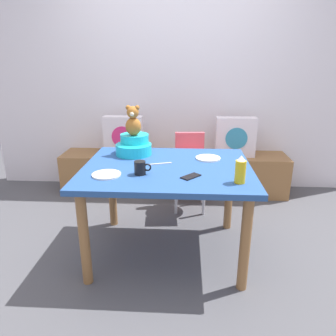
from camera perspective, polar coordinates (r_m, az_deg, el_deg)
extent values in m
plane|color=#4C4C51|center=(2.69, -0.13, -14.74)|extent=(8.00, 8.00, 0.00)
cube|color=silver|center=(3.77, 1.30, 16.03)|extent=(4.40, 0.10, 2.60)
cube|color=olive|center=(3.72, 1.03, -0.90)|extent=(2.60, 0.44, 0.46)
cube|color=silver|center=(3.64, -8.08, 5.86)|extent=(0.44, 0.14, 0.44)
cylinder|color=#E02D72|center=(3.57, -8.30, 5.59)|extent=(0.24, 0.01, 0.24)
cube|color=silver|center=(3.61, 12.14, 5.52)|extent=(0.44, 0.14, 0.44)
cylinder|color=teal|center=(3.54, 12.31, 5.24)|extent=(0.24, 0.01, 0.24)
cube|color=#37707B|center=(3.63, 3.45, 2.97)|extent=(0.20, 0.14, 0.07)
cube|color=#264C8C|center=(2.37, -0.14, -0.10)|extent=(1.26, 1.02, 0.04)
cylinder|color=olive|center=(2.25, -14.97, -12.31)|extent=(0.07, 0.07, 0.70)
cylinder|color=olive|center=(2.18, 13.82, -13.23)|extent=(0.07, 0.07, 0.70)
cylinder|color=olive|center=(2.97, -10.11, -4.02)|extent=(0.07, 0.07, 0.70)
cylinder|color=olive|center=(2.92, 11.03, -4.49)|extent=(0.07, 0.07, 0.70)
cylinder|color=#D84C59|center=(3.20, 4.11, 1.01)|extent=(0.34, 0.34, 0.10)
cube|color=#D84C59|center=(3.29, 3.94, 4.42)|extent=(0.30, 0.08, 0.24)
cube|color=white|center=(3.01, 4.46, 1.13)|extent=(0.32, 0.22, 0.02)
cylinder|color=silver|center=(3.17, 1.48, -4.55)|extent=(0.03, 0.03, 0.46)
cylinder|color=silver|center=(3.17, 6.55, -4.64)|extent=(0.03, 0.03, 0.46)
cylinder|color=silver|center=(3.43, 1.63, -2.68)|extent=(0.03, 0.03, 0.46)
cylinder|color=silver|center=(3.43, 6.32, -2.77)|extent=(0.03, 0.03, 0.46)
cylinder|color=#1BBED0|center=(2.66, -6.24, 3.40)|extent=(0.30, 0.30, 0.09)
cylinder|color=#1BBED0|center=(2.70, -6.10, 5.38)|extent=(0.24, 0.24, 0.07)
ellipsoid|color=#A46427|center=(2.63, -6.32, 7.50)|extent=(0.13, 0.11, 0.15)
sphere|color=#A46427|center=(2.61, -6.41, 10.02)|extent=(0.10, 0.10, 0.10)
sphere|color=beige|center=(2.57, -6.56, 9.71)|extent=(0.04, 0.04, 0.04)
sphere|color=#A46427|center=(2.61, -7.27, 10.83)|extent=(0.04, 0.04, 0.04)
sphere|color=#A46427|center=(2.60, -5.61, 10.85)|extent=(0.04, 0.04, 0.04)
cylinder|color=gold|center=(2.07, 12.99, -0.68)|extent=(0.07, 0.07, 0.15)
cone|color=white|center=(2.04, 13.18, 1.77)|extent=(0.06, 0.06, 0.03)
cylinder|color=black|center=(2.18, -5.11, 0.03)|extent=(0.08, 0.08, 0.09)
torus|color=black|center=(2.18, -3.76, 0.12)|extent=(0.06, 0.01, 0.06)
cylinder|color=white|center=(2.21, -11.11, -1.18)|extent=(0.20, 0.20, 0.01)
cylinder|color=white|center=(2.56, 7.28, 1.80)|extent=(0.20, 0.20, 0.01)
cube|color=black|center=(2.15, 4.16, -1.54)|extent=(0.15, 0.15, 0.01)
cube|color=silver|center=(2.41, -1.29, 0.81)|extent=(0.17, 0.07, 0.01)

